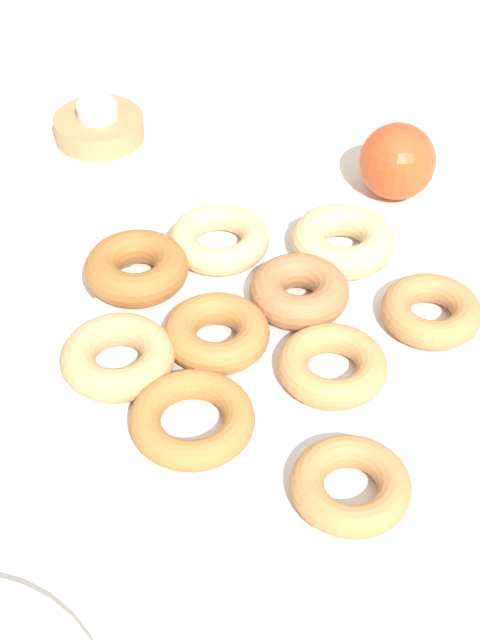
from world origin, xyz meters
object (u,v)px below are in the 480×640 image
donut_3 (137,268)px  tealight (97,111)px  donut_5 (332,366)px  donut_4 (431,311)px  candle_holder (99,127)px  donut_plate (278,360)px  donut_1 (351,485)px  donut_9 (299,291)px  apple (397,161)px  donut_2 (219,239)px  donut_7 (192,419)px  donut_8 (118,357)px  donut_0 (216,336)px  donut_6 (343,241)px

donut_3 → tealight: donut_3 is taller
donut_3 → donut_5: bearing=-113.8°
donut_4 → candle_holder: 0.42m
donut_3 → donut_4: (-0.00, -0.24, -0.00)m
donut_plate → donut_1: donut_1 is taller
donut_9 → apple: apple is taller
donut_2 → donut_5: 0.17m
donut_7 → donut_8: donut_8 is taller
donut_8 → candle_holder: size_ratio=0.93×
donut_0 → donut_7: donut_0 is taller
donut_3 → donut_7: 0.17m
donut_5 → donut_9: bearing=26.3°
donut_0 → donut_7: (-0.08, -0.00, -0.00)m
donut_0 → donut_9: size_ratio=1.02×
donut_1 → donut_9: 0.19m
donut_9 → donut_4: bearing=-89.9°
donut_7 → donut_8: 0.08m
donut_6 → candle_holder: (0.16, 0.27, -0.02)m
donut_2 → donut_5: bearing=-138.6°
candle_holder → donut_7: bearing=-153.2°
donut_3 → donut_8: donut_3 is taller
donut_5 → donut_7: same height
donut_0 → donut_2: bearing=11.1°
candle_holder → donut_2: bearing=-136.5°
donut_4 → donut_7: donut_4 is taller
donut_4 → donut_9: bearing=90.1°
donut_0 → donut_2: 0.12m
donut_plate → donut_9: bearing=-6.5°
tealight → donut_0: bearing=-147.2°
candle_holder → donut_8: bearing=-159.7°
donut_8 → donut_0: bearing=-61.2°
donut_2 → donut_9: size_ratio=1.07×
candle_holder → donut_9: bearing=-133.3°
donut_5 → apple: size_ratio=1.14×
donut_8 → donut_9: size_ratio=1.06×
donut_4 → donut_9: 0.11m
donut_2 → donut_6: bearing=-81.7°
donut_9 → tealight: (0.23, 0.24, 0.00)m
donut_0 → donut_7: size_ratio=0.92×
donut_4 → donut_5: bearing=137.6°
donut_2 → donut_6: donut_6 is taller
donut_1 → donut_5: 0.11m
donut_0 → donut_3: bearing=51.7°
donut_2 → candle_holder: (0.17, 0.17, -0.02)m
donut_0 → donut_2: size_ratio=0.95×
donut_6 → apple: size_ratio=1.24×
donut_8 → candle_holder: (0.33, 0.12, -0.02)m
donut_8 → donut_7: bearing=-124.3°
donut_3 → donut_5: donut_3 is taller
apple → tealight: bearing=83.0°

